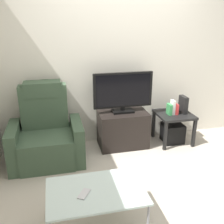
{
  "coord_description": "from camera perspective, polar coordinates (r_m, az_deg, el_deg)",
  "views": [
    {
      "loc": [
        -1.03,
        -2.7,
        1.91
      ],
      "look_at": [
        -0.28,
        0.5,
        0.7
      ],
      "focal_mm": 41.53,
      "sensor_mm": 36.0,
      "label": 1
    }
  ],
  "objects": [
    {
      "name": "book_leftmost",
      "position": [
        4.09,
        12.51,
        0.6
      ],
      "size": [
        0.05,
        0.13,
        0.17
      ],
      "primitive_type": "cube",
      "color": "#388C4C",
      "rests_on": "side_table"
    },
    {
      "name": "television",
      "position": [
        3.84,
        2.45,
        4.5
      ],
      "size": [
        0.89,
        0.2,
        0.61
      ],
      "color": "black",
      "rests_on": "tv_stand"
    },
    {
      "name": "book_rightmost",
      "position": [
        4.14,
        13.86,
        0.66
      ],
      "size": [
        0.05,
        0.11,
        0.16
      ],
      "primitive_type": "cube",
      "color": "red",
      "rests_on": "side_table"
    },
    {
      "name": "subwoofer_box",
      "position": [
        4.31,
        13.18,
        -4.47
      ],
      "size": [
        0.31,
        0.31,
        0.31
      ],
      "primitive_type": "cube",
      "color": "black",
      "rests_on": "ground"
    },
    {
      "name": "coffee_table",
      "position": [
        2.51,
        -3.59,
        -17.26
      ],
      "size": [
        0.9,
        0.6,
        0.41
      ],
      "color": "#B2C6C1",
      "rests_on": "ground"
    },
    {
      "name": "cell_phone",
      "position": [
        2.45,
        -6.18,
        -17.48
      ],
      "size": [
        0.14,
        0.16,
        0.01
      ],
      "primitive_type": "cube",
      "rotation": [
        0.0,
        0.0,
        -0.56
      ],
      "color": "#B7B7BC",
      "rests_on": "coffee_table"
    },
    {
      "name": "book_middle",
      "position": [
        4.11,
        13.22,
        1.02
      ],
      "size": [
        0.05,
        0.1,
        0.22
      ],
      "primitive_type": "cube",
      "color": "white",
      "rests_on": "side_table"
    },
    {
      "name": "wall_back",
      "position": [
        4.02,
        1.87,
        11.44
      ],
      "size": [
        6.4,
        0.06,
        2.6
      ],
      "primitive_type": "cube",
      "color": "beige",
      "rests_on": "ground"
    },
    {
      "name": "side_table",
      "position": [
        4.21,
        13.46,
        -1.3
      ],
      "size": [
        0.54,
        0.54,
        0.49
      ],
      "color": "black",
      "rests_on": "ground"
    },
    {
      "name": "game_console",
      "position": [
        4.21,
        15.4,
        1.61
      ],
      "size": [
        0.07,
        0.2,
        0.27
      ],
      "primitive_type": "cube",
      "color": "black",
      "rests_on": "side_table"
    },
    {
      "name": "recliner_armchair",
      "position": [
        3.71,
        -14.29,
        -4.97
      ],
      "size": [
        0.98,
        0.78,
        1.08
      ],
      "rotation": [
        0.0,
        0.0,
        0.11
      ],
      "color": "#384C38",
      "rests_on": "ground"
    },
    {
      "name": "tv_stand",
      "position": [
        4.02,
        2.39,
        -3.76
      ],
      "size": [
        0.74,
        0.47,
        0.55
      ],
      "color": "black",
      "rests_on": "ground"
    },
    {
      "name": "ground_plane",
      "position": [
        3.47,
        6.57,
        -13.39
      ],
      "size": [
        6.4,
        6.4,
        0.0
      ],
      "primitive_type": "plane",
      "color": "#B2A899"
    }
  ]
}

